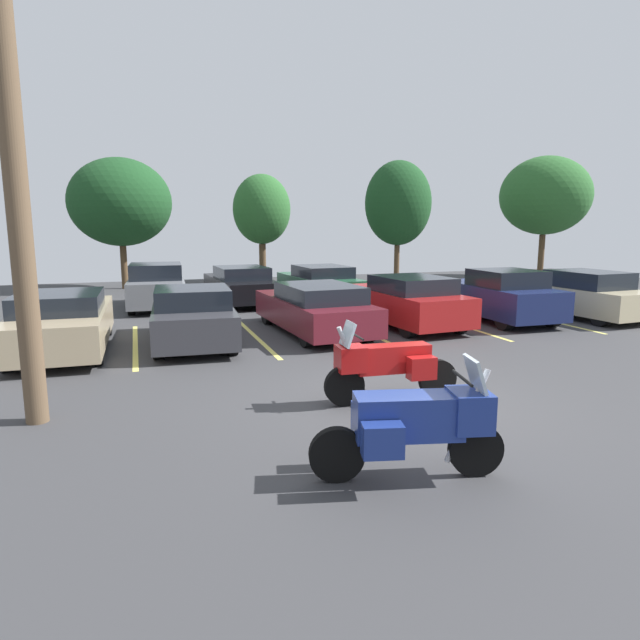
# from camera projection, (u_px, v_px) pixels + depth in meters

# --- Properties ---
(ground) EXTENTS (44.00, 44.00, 0.10)m
(ground) POSITION_uv_depth(u_px,v_px,m) (404.00, 406.00, 9.06)
(ground) COLOR #38383A
(motorcycle_touring) EXTENTS (2.30, 0.90, 1.38)m
(motorcycle_touring) POSITION_uv_depth(u_px,v_px,m) (388.00, 364.00, 8.99)
(motorcycle_touring) COLOR black
(motorcycle_touring) RESTS_ON ground
(motorcycle_second) EXTENTS (2.23, 1.07, 1.42)m
(motorcycle_second) POSITION_uv_depth(u_px,v_px,m) (416.00, 422.00, 6.26)
(motorcycle_second) COLOR black
(motorcycle_second) RESTS_ON ground
(parking_stripes) EXTENTS (23.96, 5.16, 0.01)m
(parking_stripes) POSITION_uv_depth(u_px,v_px,m) (256.00, 337.00, 14.29)
(parking_stripes) COLOR #EAE066
(parking_stripes) RESTS_ON ground
(car_tan) EXTENTS (2.00, 4.89, 1.38)m
(car_tan) POSITION_uv_depth(u_px,v_px,m) (62.00, 322.00, 12.60)
(car_tan) COLOR tan
(car_tan) RESTS_ON ground
(car_charcoal) EXTENTS (2.11, 4.46, 1.41)m
(car_charcoal) POSITION_uv_depth(u_px,v_px,m) (193.00, 316.00, 13.41)
(car_charcoal) COLOR #38383D
(car_charcoal) RESTS_ON ground
(car_maroon) EXTENTS (2.17, 4.98, 1.34)m
(car_maroon) POSITION_uv_depth(u_px,v_px,m) (315.00, 308.00, 14.77)
(car_maroon) COLOR maroon
(car_maroon) RESTS_ON ground
(car_red) EXTENTS (2.18, 4.62, 1.45)m
(car_red) POSITION_uv_depth(u_px,v_px,m) (406.00, 301.00, 15.75)
(car_red) COLOR maroon
(car_red) RESTS_ON ground
(car_navy) EXTENTS (1.94, 4.32, 1.56)m
(car_navy) POSITION_uv_depth(u_px,v_px,m) (499.00, 296.00, 16.66)
(car_navy) COLOR navy
(car_navy) RESTS_ON ground
(car_champagne) EXTENTS (2.10, 4.56, 1.47)m
(car_champagne) POSITION_uv_depth(u_px,v_px,m) (581.00, 295.00, 17.31)
(car_champagne) COLOR #C1B289
(car_champagne) RESTS_ON ground
(car_far_grey) EXTENTS (2.05, 4.38, 1.56)m
(car_far_grey) POSITION_uv_depth(u_px,v_px,m) (157.00, 286.00, 19.18)
(car_far_grey) COLOR slate
(car_far_grey) RESTS_ON ground
(car_far_black) EXTENTS (2.12, 4.92, 1.37)m
(car_far_black) POSITION_uv_depth(u_px,v_px,m) (241.00, 285.00, 20.36)
(car_far_black) COLOR black
(car_far_black) RESTS_ON ground
(car_far_green) EXTENTS (2.20, 4.76, 1.35)m
(car_far_green) POSITION_uv_depth(u_px,v_px,m) (320.00, 283.00, 20.98)
(car_far_green) COLOR #235638
(car_far_green) RESTS_ON ground
(utility_pole) EXTENTS (1.19, 1.50, 8.56)m
(utility_pole) POSITION_uv_depth(u_px,v_px,m) (9.00, 112.00, 7.43)
(utility_pole) COLOR brown
(utility_pole) RESTS_ON ground
(tree_far_left) EXTENTS (4.45, 4.45, 5.78)m
(tree_far_left) POSITION_uv_depth(u_px,v_px,m) (120.00, 202.00, 24.42)
(tree_far_left) COLOR #4C3823
(tree_far_left) RESTS_ON ground
(tree_center_right) EXTENTS (3.24, 3.24, 5.95)m
(tree_center_right) POSITION_uv_depth(u_px,v_px,m) (398.00, 203.00, 26.99)
(tree_center_right) COLOR #4C3823
(tree_center_right) RESTS_ON ground
(tree_center_left) EXTENTS (4.76, 4.76, 6.48)m
(tree_center_left) POSITION_uv_depth(u_px,v_px,m) (545.00, 196.00, 29.65)
(tree_center_left) COLOR #4C3823
(tree_center_left) RESTS_ON ground
(tree_center) EXTENTS (2.91, 2.91, 5.38)m
(tree_center) POSITION_uv_depth(u_px,v_px,m) (262.00, 210.00, 27.86)
(tree_center) COLOR #4C3823
(tree_center) RESTS_ON ground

